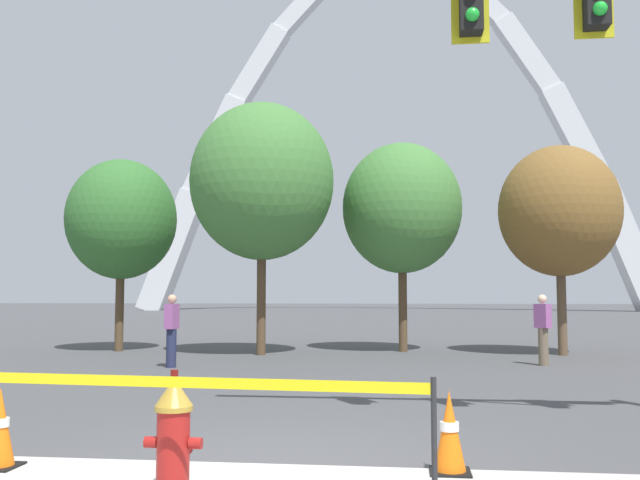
{
  "coord_description": "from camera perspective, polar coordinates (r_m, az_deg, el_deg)",
  "views": [
    {
      "loc": [
        1.21,
        -6.58,
        1.58
      ],
      "look_at": [
        -0.18,
        5.0,
        2.5
      ],
      "focal_mm": 39.23,
      "sensor_mm": 36.0,
      "label": 1
    }
  ],
  "objects": [
    {
      "name": "fire_hydrant",
      "position": [
        5.83,
        -11.84,
        -15.43
      ],
      "size": [
        0.46,
        0.48,
        0.99
      ],
      "color": "#5E0F0D",
      "rests_on": "ground"
    },
    {
      "name": "tree_center_right",
      "position": [
        19.71,
        18.93,
        2.24
      ],
      "size": [
        3.18,
        3.18,
        5.57
      ],
      "color": "brown",
      "rests_on": "ground"
    },
    {
      "name": "monument_arch",
      "position": [
        71.75,
        5.77,
        7.71
      ],
      "size": [
        52.2,
        2.49,
        37.56
      ],
      "color": "silver",
      "rests_on": "ground"
    },
    {
      "name": "caution_tape_barrier",
      "position": [
        5.56,
        -15.72,
        -13.64
      ],
      "size": [
        4.59,
        0.4,
        1.02
      ],
      "color": "#232326",
      "rests_on": "ground"
    },
    {
      "name": "pedestrian_standing_center",
      "position": [
        16.61,
        17.72,
        -6.93
      ],
      "size": [
        0.37,
        0.39,
        1.59
      ],
      "color": "brown",
      "rests_on": "ground"
    },
    {
      "name": "tree_center_left",
      "position": [
        19.98,
        6.7,
        2.59
      ],
      "size": [
        3.37,
        3.37,
        5.9
      ],
      "color": "brown",
      "rests_on": "ground"
    },
    {
      "name": "tree_left_mid",
      "position": [
        18.91,
        -4.75,
        4.77
      ],
      "size": [
        3.86,
        3.86,
        6.75
      ],
      "color": "brown",
      "rests_on": "ground"
    },
    {
      "name": "traffic_cone_mid_sidewalk",
      "position": [
        7.25,
        -24.67,
        -13.81
      ],
      "size": [
        0.36,
        0.36,
        0.73
      ],
      "color": "black",
      "rests_on": "ground"
    },
    {
      "name": "tree_far_left",
      "position": [
        20.78,
        -15.88,
        1.62
      ],
      "size": [
        3.12,
        3.12,
        5.46
      ],
      "color": "brown",
      "rests_on": "ground"
    },
    {
      "name": "traffic_cone_by_hydrant",
      "position": [
        6.55,
        10.52,
        -15.2
      ],
      "size": [
        0.36,
        0.36,
        0.73
      ],
      "color": "black",
      "rests_on": "ground"
    },
    {
      "name": "pedestrian_walking_left",
      "position": [
        15.76,
        -12.01,
        -7.18
      ],
      "size": [
        0.25,
        0.36,
        1.59
      ],
      "color": "#232847",
      "rests_on": "ground"
    },
    {
      "name": "ground_plane",
      "position": [
        6.88,
        -3.63,
        -17.79
      ],
      "size": [
        240.0,
        240.0,
        0.0
      ],
      "primitive_type": "plane",
      "color": "#474749"
    }
  ]
}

